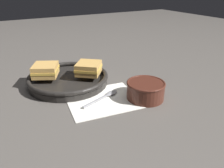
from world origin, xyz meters
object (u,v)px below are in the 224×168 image
Objects in this scene: spoon at (107,95)px; sandwich_near_left at (89,68)px; soup_bowl at (146,89)px; skillet at (68,79)px; sandwich_near_right at (45,70)px.

spoon is 1.21× the size of sandwich_near_left.
sandwich_near_left is (-0.12, 0.22, 0.03)m from soup_bowl.
skillet is (-0.20, 0.25, -0.01)m from soup_bowl.
skillet reaches higher than spoon.
skillet is 2.43× the size of sandwich_near_left.
sandwich_near_right is at bearing 109.51° from spoon.
sandwich_near_right is (-0.16, 0.21, 0.06)m from spoon.
skillet is (-0.09, 0.18, 0.01)m from spoon.
spoon is 0.15m from sandwich_near_left.
spoon is 0.50× the size of skillet.
spoon is at bearing -86.98° from sandwich_near_left.
soup_bowl is at bearing -51.34° from skillet.
sandwich_near_left is at bearing 74.33° from spoon.
soup_bowl is 0.32m from skillet.
soup_bowl is 0.85× the size of spoon.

